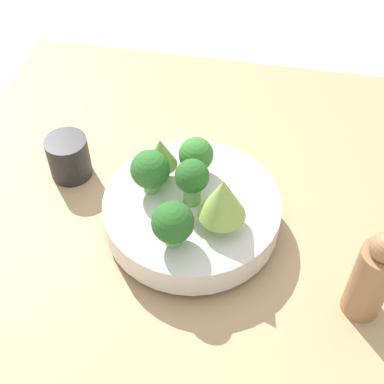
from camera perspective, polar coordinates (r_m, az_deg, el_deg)
The scene contains 11 objects.
ground_plane at distance 0.91m, azimuth 2.26°, elevation -3.53°, with size 6.00×6.00×0.00m, color #ADA89E.
table at distance 0.89m, azimuth 2.29°, elevation -2.89°, with size 0.95×0.87×0.03m.
bowl at distance 0.83m, azimuth -0.00°, elevation -2.13°, with size 0.27×0.27×0.06m.
broccoli_floret_front at distance 0.83m, azimuth 0.43°, elevation 3.89°, with size 0.05×0.05×0.07m.
romanesco_piece_near at distance 0.81m, azimuth -3.35°, elevation 4.05°, with size 0.05×0.05×0.08m.
broccoli_floret_right at distance 0.80m, azimuth -4.48°, elevation 2.33°, with size 0.06×0.06×0.07m.
romanesco_piece_far at distance 0.74m, azimuth 3.29°, elevation -0.80°, with size 0.07×0.07×0.09m.
broccoli_floret_center at distance 0.78m, azimuth -0.00°, elevation 1.41°, with size 0.05×0.05×0.08m.
broccoli_floret_back at distance 0.73m, azimuth -2.06°, elevation -3.36°, with size 0.06×0.06×0.07m.
cup at distance 0.94m, azimuth -13.00°, elevation 3.63°, with size 0.07×0.07×0.08m.
pepper_mill at distance 0.75m, azimuth 18.68°, elevation -8.58°, with size 0.05×0.05×0.16m.
Camera 1 is at (-0.07, 0.56, 0.71)m, focal length 50.00 mm.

